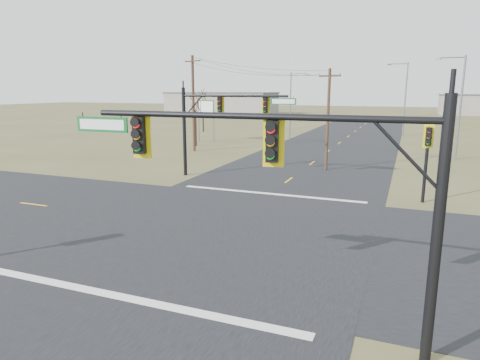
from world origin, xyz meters
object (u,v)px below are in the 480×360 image
(streetlight_a, at_px, (458,102))
(mast_arm_near, at_px, (275,162))
(mast_arm_far, at_px, (221,113))
(streetlight_c, at_px, (292,102))
(utility_pole_near, at_px, (328,118))
(highway_sign, at_px, (206,112))
(pedestal_signal_ne, at_px, (428,146))
(bare_tree_b, at_px, (203,95))
(utility_pole_far, at_px, (193,102))
(bare_tree_a, at_px, (195,101))
(streetlight_b, at_px, (404,95))

(streetlight_a, bearing_deg, mast_arm_near, -79.17)
(mast_arm_far, bearing_deg, streetlight_c, 77.49)
(utility_pole_near, height_order, streetlight_a, streetlight_a)
(highway_sign, bearing_deg, pedestal_signal_ne, -22.56)
(utility_pole_near, relative_size, bare_tree_b, 1.16)
(utility_pole_far, xyz_separation_m, streetlight_c, (7.11, 13.77, -0.30))
(utility_pole_near, relative_size, utility_pole_far, 0.82)
(utility_pole_near, xyz_separation_m, bare_tree_a, (-17.15, 9.86, 0.93))
(streetlight_c, distance_m, bare_tree_a, 13.32)
(streetlight_a, height_order, streetlight_c, streetlight_a)
(streetlight_c, height_order, bare_tree_a, streetlight_c)
(utility_pole_near, bearing_deg, streetlight_a, 44.48)
(utility_pole_far, bearing_deg, streetlight_a, 9.12)
(utility_pole_near, bearing_deg, bare_tree_a, 150.11)
(utility_pole_near, relative_size, streetlight_b, 0.79)
(streetlight_a, relative_size, bare_tree_b, 1.36)
(streetlight_b, bearing_deg, bare_tree_a, -152.84)
(streetlight_b, bearing_deg, utility_pole_far, -145.76)
(bare_tree_b, bearing_deg, highway_sign, -61.93)
(highway_sign, xyz_separation_m, streetlight_b, (22.91, 17.51, 2.02))
(bare_tree_a, bearing_deg, bare_tree_b, 113.52)
(utility_pole_far, distance_m, highway_sign, 8.51)
(streetlight_c, bearing_deg, utility_pole_far, -110.28)
(streetlight_c, bearing_deg, utility_pole_near, -60.32)
(mast_arm_far, xyz_separation_m, bare_tree_a, (-10.41, 15.98, 0.38))
(mast_arm_near, relative_size, bare_tree_a, 1.56)
(highway_sign, bearing_deg, streetlight_c, 50.16)
(streetlight_a, bearing_deg, utility_pole_near, -112.96)
(mast_arm_near, xyz_separation_m, mast_arm_far, (-9.80, 18.53, 0.11))
(pedestal_signal_ne, bearing_deg, streetlight_c, 114.92)
(utility_pole_near, height_order, bare_tree_b, utility_pole_near)
(utility_pole_far, bearing_deg, streetlight_b, 51.30)
(highway_sign, distance_m, streetlight_c, 11.21)
(streetlight_a, xyz_separation_m, streetlight_b, (-5.17, 21.41, 0.39))
(highway_sign, height_order, streetlight_b, streetlight_b)
(utility_pole_near, relative_size, highway_sign, 1.56)
(pedestal_signal_ne, bearing_deg, streetlight_a, 76.76)
(mast_arm_near, relative_size, pedestal_signal_ne, 2.23)
(utility_pole_near, relative_size, streetlight_a, 0.85)
(pedestal_signal_ne, xyz_separation_m, streetlight_c, (-15.48, 28.10, 1.55))
(pedestal_signal_ne, relative_size, bare_tree_a, 0.70)
(utility_pole_far, height_order, streetlight_a, utility_pole_far)
(mast_arm_near, xyz_separation_m, streetlight_a, (7.21, 34.74, 0.66))
(mast_arm_far, height_order, utility_pole_near, utility_pole_near)
(utility_pole_near, height_order, highway_sign, utility_pole_near)
(pedestal_signal_ne, xyz_separation_m, streetlight_a, (3.02, 18.45, 2.06))
(utility_pole_near, distance_m, highway_sign, 22.65)
(bare_tree_a, bearing_deg, mast_arm_near, -59.64)
(bare_tree_a, bearing_deg, streetlight_c, 47.96)
(streetlight_a, relative_size, streetlight_b, 0.93)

